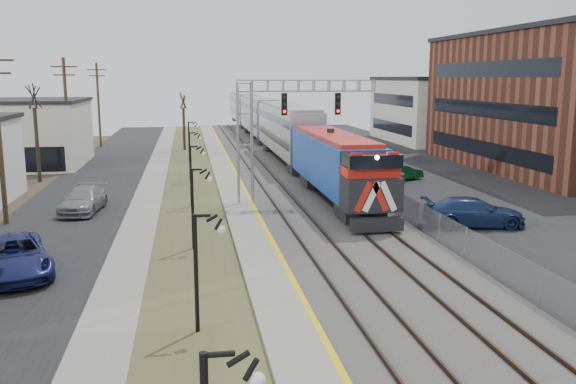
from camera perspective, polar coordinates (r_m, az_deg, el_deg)
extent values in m
cube|color=black|center=(47.34, -18.19, 0.08)|extent=(7.00, 120.00, 0.04)
cube|color=gray|center=(46.85, -12.75, 0.28)|extent=(2.00, 120.00, 0.08)
cube|color=#4A4B28|center=(46.77, -9.08, 0.37)|extent=(4.00, 120.00, 0.06)
cube|color=gray|center=(46.85, -5.41, 0.59)|extent=(2.00, 120.00, 0.24)
cube|color=#595651|center=(47.46, 0.62, 0.74)|extent=(8.00, 120.00, 0.20)
cube|color=black|center=(50.92, 14.04, 1.01)|extent=(16.00, 120.00, 0.04)
cube|color=gold|center=(46.90, -4.34, 0.77)|extent=(0.24, 120.00, 0.01)
cube|color=#2D2119|center=(47.03, -2.68, 0.86)|extent=(0.08, 120.00, 0.15)
cube|color=#2D2119|center=(47.23, -0.87, 0.91)|extent=(0.08, 120.00, 0.15)
cube|color=#2D2119|center=(47.56, 1.51, 0.98)|extent=(0.08, 120.00, 0.15)
cube|color=#2D2119|center=(47.86, 3.28, 1.02)|extent=(0.08, 120.00, 0.15)
cube|color=#133DA2|center=(40.10, 4.62, 2.32)|extent=(3.00, 17.00, 4.25)
cube|color=black|center=(32.21, 8.31, -3.03)|extent=(2.80, 0.50, 0.70)
cube|color=#AAACB5|center=(59.81, -0.09, 5.61)|extent=(3.00, 22.00, 5.33)
cube|color=#AAACB5|center=(82.33, -2.67, 6.97)|extent=(3.00, 22.00, 5.33)
cube|color=#AAACB5|center=(104.97, -4.16, 7.74)|extent=(3.00, 22.00, 5.33)
cube|color=gray|center=(39.44, -4.06, 4.42)|extent=(1.00, 1.00, 8.00)
cube|color=gray|center=(39.78, 1.70, 9.91)|extent=(9.00, 0.80, 0.80)
cube|color=black|center=(39.11, -0.36, 8.21)|extent=(0.35, 0.25, 1.40)
cube|color=black|center=(39.81, 4.68, 8.22)|extent=(0.35, 0.25, 1.40)
cylinder|color=black|center=(20.04, -8.59, -7.66)|extent=(0.14, 0.14, 4.00)
cylinder|color=black|center=(29.70, -8.91, -1.64)|extent=(0.14, 0.14, 4.00)
cylinder|color=black|center=(39.53, -9.07, 1.40)|extent=(0.14, 0.14, 4.00)
cylinder|color=black|center=(49.43, -9.17, 3.23)|extent=(0.14, 0.14, 4.00)
cylinder|color=black|center=(61.36, -9.25, 4.65)|extent=(0.14, 0.14, 4.00)
cylinder|color=#4C3823|center=(57.08, -19.98, 6.73)|extent=(0.28, 0.28, 10.00)
cylinder|color=#4C3823|center=(76.81, -17.30, 7.73)|extent=(0.28, 0.28, 10.00)
cube|color=gray|center=(48.24, 5.54, 1.70)|extent=(0.04, 120.00, 1.60)
cube|color=beige|center=(63.54, -24.85, 4.91)|extent=(14.00, 12.00, 6.00)
cube|color=brown|center=(61.45, 24.59, 7.58)|extent=(16.00, 26.00, 12.00)
cube|color=beige|center=(83.46, 14.89, 7.36)|extent=(16.00, 18.00, 8.00)
cylinder|color=#382D23|center=(52.66, -22.42, 4.08)|extent=(0.30, 0.30, 5.95)
cylinder|color=#382D23|center=(71.27, -9.71, 5.81)|extent=(0.30, 0.30, 4.90)
imported|color=navy|center=(35.64, 16.97, -1.88)|extent=(5.91, 3.13, 1.63)
imported|color=slate|center=(48.58, 8.16, 1.73)|extent=(4.94, 2.29, 1.64)
imported|color=#0C3D1C|center=(50.39, 10.55, 1.76)|extent=(4.07, 2.77, 1.27)
imported|color=navy|center=(28.31, -24.28, -5.57)|extent=(4.50, 6.39, 1.62)
imported|color=gray|center=(39.88, -18.61, -0.76)|extent=(2.65, 5.39, 1.51)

